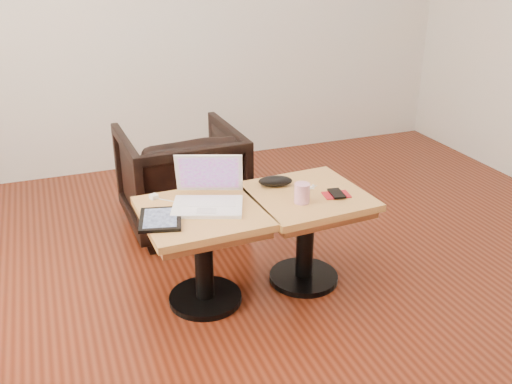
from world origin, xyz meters
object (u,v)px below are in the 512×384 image
object	(u,v)px
armchair	(181,178)
side_table_right	(306,216)
striped_cup	(302,193)
side_table_left	(203,234)
laptop	(208,195)

from	to	relation	value
armchair	side_table_right	bearing A→B (deg)	115.28
striped_cup	armchair	size ratio (longest dim) A/B	0.14
side_table_right	armchair	bearing A→B (deg)	113.52
side_table_left	striped_cup	bearing A→B (deg)	-12.72
side_table_left	side_table_right	distance (m)	0.56
side_table_right	laptop	world-z (taller)	laptop
side_table_left	armchair	world-z (taller)	armchair
striped_cup	armchair	xyz separation A→B (m)	(-0.38, 0.97, -0.24)
side_table_right	laptop	bearing A→B (deg)	170.33
side_table_right	armchair	xyz separation A→B (m)	(-0.45, 0.88, -0.06)
striped_cup	armchair	world-z (taller)	armchair
laptop	armchair	bearing A→B (deg)	106.76
laptop	armchair	distance (m)	0.86
laptop	striped_cup	world-z (taller)	laptop
side_table_right	laptop	size ratio (longest dim) A/B	1.45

